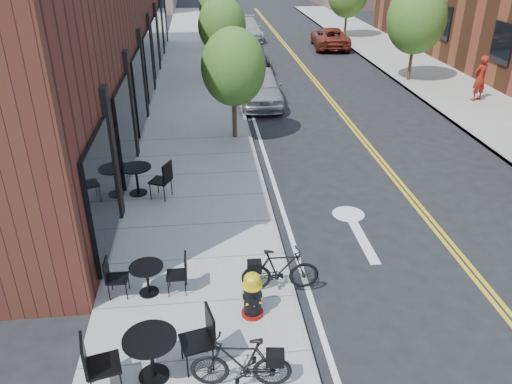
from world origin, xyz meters
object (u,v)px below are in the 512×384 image
bistro_set_b (151,352)px  parked_car_b (246,55)px  bicycle_left (241,363)px  parked_car_c (247,29)px  bistro_set_c (137,176)px  fire_hydrant (252,295)px  pedestrian (480,78)px  bicycle_right (280,270)px  bistro_set_a (147,276)px  parked_car_a (260,87)px  parked_car_far (330,38)px

bistro_set_b → parked_car_b: parked_car_b is taller
bicycle_left → parked_car_c: size_ratio=0.33×
bistro_set_b → bistro_set_c: bistro_set_b is taller
fire_hydrant → parked_car_b: (1.74, 20.17, 0.15)m
pedestrian → bicycle_right: bearing=29.0°
bicycle_left → bistro_set_c: bearing=-154.3°
bistro_set_a → parked_car_b: 19.67m
bistro_set_a → parked_car_c: size_ratio=0.32×
fire_hydrant → bistro_set_a: size_ratio=0.63×
bistro_set_c → bicycle_right: bearing=-30.0°
bicycle_right → pedestrian: size_ratio=0.81×
parked_car_b → parked_car_c: 8.68m
bicycle_right → bistro_set_a: bicycle_right is taller
parked_car_a → bistro_set_b: bearing=-101.2°
parked_car_far → bicycle_right: bearing=79.9°
bicycle_right → bistro_set_b: 3.14m
bicycle_left → parked_car_b: size_ratio=0.36×
bistro_set_a → parked_car_a: bearing=73.8°
parked_car_a → bistro_set_a: bearing=-104.4°
bistro_set_b → pedestrian: (12.91, 14.08, 0.43)m
bistro_set_c → parked_car_far: bearing=87.1°
bicycle_left → bistro_set_a: bicycle_left is taller
bicycle_left → parked_car_c: parked_car_c is taller
fire_hydrant → bicycle_right: 0.95m
parked_car_c → parked_car_far: 6.22m
bicycle_left → bicycle_right: (0.99, 2.36, -0.01)m
bicycle_right → parked_car_c: size_ratio=0.33×
bicycle_left → bistro_set_b: size_ratio=0.79×
fire_hydrant → bistro_set_c: 5.96m
fire_hydrant → pedestrian: 16.95m
bicycle_left → bistro_set_c: bistro_set_c is taller
bicycle_left → pedestrian: 18.45m
fire_hydrant → bistro_set_c: bearing=111.6°
bistro_set_c → parked_car_b: (4.40, 14.84, 0.08)m
bistro_set_a → bistro_set_b: bearing=-83.1°
bicycle_right → bicycle_left: bearing=159.0°
parked_car_b → pedestrian: (9.42, -7.41, 0.35)m
fire_hydrant → bistro_set_a: fire_hydrant is taller
parked_car_far → bistro_set_a: bearing=74.2°
parked_car_b → parked_car_a: bearing=-97.5°
fire_hydrant → bistro_set_b: 2.20m
fire_hydrant → bistro_set_b: size_ratio=0.48×
parked_car_a → parked_car_c: (0.80, 15.13, -0.05)m
bicycle_right → fire_hydrant: bearing=139.6°
bistro_set_c → parked_car_b: parked_car_b is taller
bistro_set_a → parked_car_far: parked_car_far is taller
bicycle_right → parked_car_a: (1.10, 12.97, 0.16)m
parked_car_c → parked_car_far: bearing=-35.3°
bicycle_right → parked_car_c: (1.90, 28.10, 0.11)m
bistro_set_c → parked_car_c: (5.20, 23.48, 0.05)m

